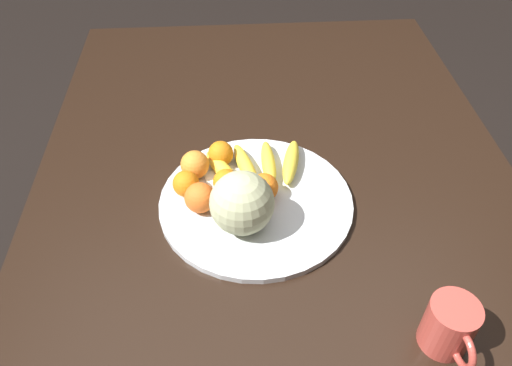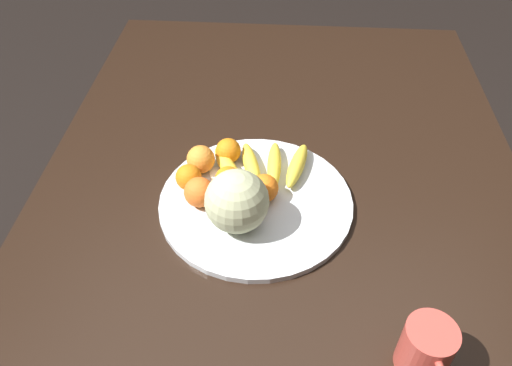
{
  "view_description": "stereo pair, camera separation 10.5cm",
  "coord_description": "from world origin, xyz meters",
  "px_view_note": "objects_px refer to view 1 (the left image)",
  "views": [
    {
      "loc": [
        -0.79,
        0.11,
        1.56
      ],
      "look_at": [
        -0.04,
        0.05,
        0.84
      ],
      "focal_mm": 35.0,
      "sensor_mm": 36.0,
      "label": 1
    },
    {
      "loc": [
        -0.79,
        0.0,
        1.56
      ],
      "look_at": [
        -0.04,
        0.05,
        0.84
      ],
      "focal_mm": 35.0,
      "sensor_mm": 36.0,
      "label": 2
    }
  ],
  "objects_px": {
    "fruit_bowl": "(256,202)",
    "melon": "(242,203)",
    "kitchen_table": "(278,216)",
    "orange_mid_center": "(226,182)",
    "orange_front_left": "(195,165)",
    "orange_back_right": "(186,184)",
    "ceramic_mug": "(450,327)",
    "orange_front_right": "(200,198)",
    "orange_top_small": "(264,187)",
    "banana_bunch": "(257,166)",
    "produce_tag": "(216,184)",
    "orange_back_left": "(221,154)"
  },
  "relations": [
    {
      "from": "fruit_bowl",
      "to": "melon",
      "type": "distance_m",
      "value": 0.11
    },
    {
      "from": "orange_front_left",
      "to": "orange_mid_center",
      "type": "height_order",
      "value": "orange_front_left"
    },
    {
      "from": "orange_front_right",
      "to": "orange_back_right",
      "type": "relative_size",
      "value": 1.13
    },
    {
      "from": "fruit_bowl",
      "to": "orange_mid_center",
      "type": "height_order",
      "value": "orange_mid_center"
    },
    {
      "from": "kitchen_table",
      "to": "fruit_bowl",
      "type": "bearing_deg",
      "value": 123.29
    },
    {
      "from": "fruit_bowl",
      "to": "orange_back_right",
      "type": "distance_m",
      "value": 0.16
    },
    {
      "from": "orange_front_left",
      "to": "orange_mid_center",
      "type": "xyz_separation_m",
      "value": [
        -0.06,
        -0.07,
        -0.0
      ]
    },
    {
      "from": "orange_front_left",
      "to": "ceramic_mug",
      "type": "xyz_separation_m",
      "value": [
        -0.44,
        -0.43,
        0.0
      ]
    },
    {
      "from": "orange_front_left",
      "to": "produce_tag",
      "type": "bearing_deg",
      "value": -127.95
    },
    {
      "from": "orange_back_right",
      "to": "produce_tag",
      "type": "relative_size",
      "value": 0.61
    },
    {
      "from": "orange_mid_center",
      "to": "orange_front_right",
      "type": "bearing_deg",
      "value": 130.02
    },
    {
      "from": "orange_front_right",
      "to": "kitchen_table",
      "type": "bearing_deg",
      "value": -72.69
    },
    {
      "from": "ceramic_mug",
      "to": "orange_front_right",
      "type": "bearing_deg",
      "value": 51.44
    },
    {
      "from": "orange_back_left",
      "to": "fruit_bowl",
      "type": "bearing_deg",
      "value": -149.69
    },
    {
      "from": "orange_top_small",
      "to": "melon",
      "type": "bearing_deg",
      "value": 146.66
    },
    {
      "from": "melon",
      "to": "orange_mid_center",
      "type": "height_order",
      "value": "melon"
    },
    {
      "from": "orange_back_right",
      "to": "ceramic_mug",
      "type": "distance_m",
      "value": 0.59
    },
    {
      "from": "orange_mid_center",
      "to": "orange_top_small",
      "type": "relative_size",
      "value": 0.95
    },
    {
      "from": "kitchen_table",
      "to": "produce_tag",
      "type": "bearing_deg",
      "value": 83.16
    },
    {
      "from": "orange_front_right",
      "to": "produce_tag",
      "type": "distance_m",
      "value": 0.08
    },
    {
      "from": "melon",
      "to": "banana_bunch",
      "type": "relative_size",
      "value": 0.54
    },
    {
      "from": "fruit_bowl",
      "to": "orange_mid_center",
      "type": "bearing_deg",
      "value": 65.44
    },
    {
      "from": "orange_back_right",
      "to": "orange_top_small",
      "type": "xyz_separation_m",
      "value": [
        -0.02,
        -0.17,
        0.0
      ]
    },
    {
      "from": "orange_front_left",
      "to": "orange_top_small",
      "type": "height_order",
      "value": "orange_front_left"
    },
    {
      "from": "kitchen_table",
      "to": "orange_front_right",
      "type": "distance_m",
      "value": 0.22
    },
    {
      "from": "kitchen_table",
      "to": "orange_front_right",
      "type": "height_order",
      "value": "orange_front_right"
    },
    {
      "from": "orange_back_right",
      "to": "ceramic_mug",
      "type": "bearing_deg",
      "value": -130.36
    },
    {
      "from": "fruit_bowl",
      "to": "orange_front_right",
      "type": "height_order",
      "value": "orange_front_right"
    },
    {
      "from": "orange_front_right",
      "to": "ceramic_mug",
      "type": "distance_m",
      "value": 0.53
    },
    {
      "from": "banana_bunch",
      "to": "orange_back_left",
      "type": "height_order",
      "value": "orange_back_left"
    },
    {
      "from": "fruit_bowl",
      "to": "orange_front_right",
      "type": "distance_m",
      "value": 0.13
    },
    {
      "from": "kitchen_table",
      "to": "orange_mid_center",
      "type": "xyz_separation_m",
      "value": [
        -0.01,
        0.12,
        0.13
      ]
    },
    {
      "from": "orange_top_small",
      "to": "produce_tag",
      "type": "relative_size",
      "value": 0.65
    },
    {
      "from": "kitchen_table",
      "to": "orange_top_small",
      "type": "distance_m",
      "value": 0.14
    },
    {
      "from": "orange_back_right",
      "to": "ceramic_mug",
      "type": "xyz_separation_m",
      "value": [
        -0.38,
        -0.45,
        0.01
      ]
    },
    {
      "from": "melon",
      "to": "produce_tag",
      "type": "relative_size",
      "value": 1.37
    },
    {
      "from": "kitchen_table",
      "to": "produce_tag",
      "type": "xyz_separation_m",
      "value": [
        0.02,
        0.14,
        0.1
      ]
    },
    {
      "from": "kitchen_table",
      "to": "banana_bunch",
      "type": "distance_m",
      "value": 0.13
    },
    {
      "from": "kitchen_table",
      "to": "fruit_bowl",
      "type": "relative_size",
      "value": 3.91
    },
    {
      "from": "kitchen_table",
      "to": "orange_mid_center",
      "type": "height_order",
      "value": "orange_mid_center"
    },
    {
      "from": "banana_bunch",
      "to": "orange_back_left",
      "type": "distance_m",
      "value": 0.09
    },
    {
      "from": "banana_bunch",
      "to": "orange_mid_center",
      "type": "bearing_deg",
      "value": 122.48
    },
    {
      "from": "banana_bunch",
      "to": "kitchen_table",
      "type": "bearing_deg",
      "value": -147.17
    },
    {
      "from": "ceramic_mug",
      "to": "orange_mid_center",
      "type": "bearing_deg",
      "value": 43.53
    },
    {
      "from": "orange_front_left",
      "to": "orange_back_right",
      "type": "distance_m",
      "value": 0.06
    },
    {
      "from": "orange_front_left",
      "to": "orange_mid_center",
      "type": "relative_size",
      "value": 1.1
    },
    {
      "from": "orange_front_right",
      "to": "ceramic_mug",
      "type": "height_order",
      "value": "ceramic_mug"
    },
    {
      "from": "fruit_bowl",
      "to": "produce_tag",
      "type": "relative_size",
      "value": 4.41
    },
    {
      "from": "kitchen_table",
      "to": "banana_bunch",
      "type": "relative_size",
      "value": 6.84
    },
    {
      "from": "orange_front_right",
      "to": "orange_mid_center",
      "type": "relative_size",
      "value": 1.12
    }
  ]
}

